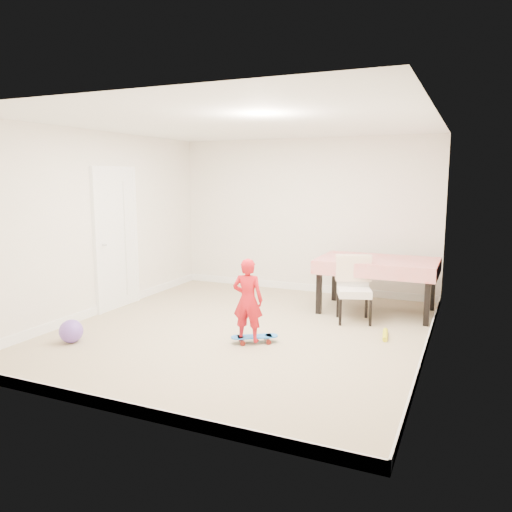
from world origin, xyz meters
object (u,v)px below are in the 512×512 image
at_px(skateboard, 255,339).
at_px(balloon, 71,331).
at_px(dining_table, 377,285).
at_px(dining_chair, 354,290).
at_px(child, 248,303).

distance_m(skateboard, balloon, 2.19).
xyz_separation_m(dining_table, balloon, (-3.08, -2.85, -0.25)).
relative_size(dining_chair, skateboard, 1.59).
bearing_deg(skateboard, child, -166.80).
bearing_deg(child, balloon, 14.23).
height_order(skateboard, child, child).
relative_size(dining_table, skateboard, 2.97).
bearing_deg(balloon, skateboard, 23.47).
bearing_deg(skateboard, dining_chair, 24.47).
xyz_separation_m(dining_chair, skateboard, (-0.88, -1.35, -0.41)).
bearing_deg(dining_chair, skateboard, -142.17).
bearing_deg(skateboard, balloon, 171.01).
distance_m(dining_chair, balloon, 3.66).
bearing_deg(dining_table, balloon, -137.01).
bearing_deg(balloon, child, 22.60).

